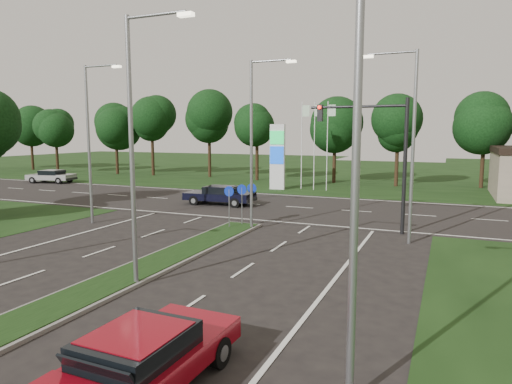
% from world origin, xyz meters
% --- Properties ---
extents(verge_far, '(160.00, 50.00, 0.02)m').
position_xyz_m(verge_far, '(0.00, 55.00, 0.00)').
color(verge_far, black).
rests_on(verge_far, ground).
extents(cross_road, '(160.00, 12.00, 0.02)m').
position_xyz_m(cross_road, '(0.00, 24.00, 0.00)').
color(cross_road, black).
rests_on(cross_road, ground).
extents(median_kerb, '(2.00, 26.00, 0.12)m').
position_xyz_m(median_kerb, '(0.00, 4.00, 0.06)').
color(median_kerb, slate).
rests_on(median_kerb, ground).
extents(streetlight_median_near, '(2.53, 0.22, 9.00)m').
position_xyz_m(streetlight_median_near, '(1.00, 6.00, 5.08)').
color(streetlight_median_near, gray).
rests_on(streetlight_median_near, ground).
extents(streetlight_median_far, '(2.53, 0.22, 9.00)m').
position_xyz_m(streetlight_median_far, '(1.00, 16.00, 5.08)').
color(streetlight_median_far, gray).
rests_on(streetlight_median_far, ground).
extents(streetlight_left_far, '(2.53, 0.22, 9.00)m').
position_xyz_m(streetlight_left_far, '(-8.30, 14.00, 5.08)').
color(streetlight_left_far, gray).
rests_on(streetlight_left_far, ground).
extents(streetlight_right_far, '(2.53, 0.22, 9.00)m').
position_xyz_m(streetlight_right_far, '(8.80, 16.00, 5.08)').
color(streetlight_right_far, gray).
rests_on(streetlight_right_far, ground).
extents(streetlight_right_near, '(2.53, 0.22, 9.00)m').
position_xyz_m(streetlight_right_near, '(8.80, 2.00, 5.08)').
color(streetlight_right_near, gray).
rests_on(streetlight_right_near, ground).
extents(traffic_signal, '(5.10, 0.42, 7.00)m').
position_xyz_m(traffic_signal, '(7.19, 18.00, 4.65)').
color(traffic_signal, black).
rests_on(traffic_signal, ground).
extents(median_signs, '(1.16, 1.76, 2.38)m').
position_xyz_m(median_signs, '(0.00, 16.40, 1.71)').
color(median_signs, gray).
rests_on(median_signs, ground).
extents(gas_pylon, '(5.80, 1.26, 8.00)m').
position_xyz_m(gas_pylon, '(-3.79, 33.05, 3.20)').
color(gas_pylon, silver).
rests_on(gas_pylon, ground).
extents(treeline_far, '(6.00, 6.00, 9.90)m').
position_xyz_m(treeline_far, '(0.10, 39.93, 6.83)').
color(treeline_far, black).
rests_on(treeline_far, ground).
extents(red_sedan, '(2.19, 5.00, 1.36)m').
position_xyz_m(red_sedan, '(5.07, 0.61, 0.73)').
color(red_sedan, maroon).
rests_on(red_sedan, ground).
extents(navy_sedan, '(5.12, 2.32, 1.38)m').
position_xyz_m(navy_sedan, '(-4.74, 22.92, 0.74)').
color(navy_sedan, black).
rests_on(navy_sedan, ground).
extents(far_car_a, '(5.04, 2.91, 1.36)m').
position_xyz_m(far_car_a, '(-27.78, 29.00, 0.73)').
color(far_car_a, '#A1A1A1').
rests_on(far_car_a, ground).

